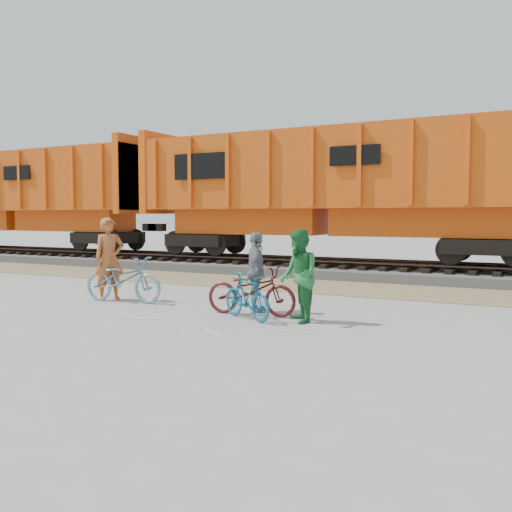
% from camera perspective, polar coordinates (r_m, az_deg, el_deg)
% --- Properties ---
extents(ground, '(120.00, 120.00, 0.00)m').
position_cam_1_polar(ground, '(11.37, -4.62, -6.09)').
color(ground, '#9E9E99').
rests_on(ground, ground).
extents(gravel_strip, '(120.00, 3.00, 0.02)m').
position_cam_1_polar(gravel_strip, '(16.22, 5.92, -3.03)').
color(gravel_strip, '#95845C').
rests_on(gravel_strip, ground).
extents(ballast_bed, '(120.00, 4.00, 0.30)m').
position_cam_1_polar(ballast_bed, '(19.48, 9.80, -1.48)').
color(ballast_bed, slate).
rests_on(ballast_bed, ground).
extents(track, '(120.00, 2.60, 0.24)m').
position_cam_1_polar(track, '(19.45, 9.81, -0.53)').
color(track, black).
rests_on(track, ballast_bed).
extents(hopper_car_left, '(14.00, 3.13, 4.65)m').
position_cam_1_polar(hopper_car_left, '(28.69, -22.11, 5.74)').
color(hopper_car_left, black).
rests_on(hopper_car_left, track).
extents(hopper_car_center, '(14.00, 3.13, 4.65)m').
position_cam_1_polar(hopper_car_center, '(19.72, 7.34, 6.92)').
color(hopper_car_center, black).
rests_on(hopper_car_center, track).
extents(bicycle_blue, '(2.08, 0.93, 1.06)m').
position_cam_1_polar(bicycle_blue, '(13.58, -13.14, -2.28)').
color(bicycle_blue, '#6A9AB2').
rests_on(bicycle_blue, ground).
extents(bicycle_teal, '(1.52, 1.06, 0.90)m').
position_cam_1_polar(bicycle_teal, '(11.00, -0.94, -4.06)').
color(bicycle_teal, '#0E5972').
rests_on(bicycle_teal, ground).
extents(bicycle_maroon, '(1.96, 0.82, 1.00)m').
position_cam_1_polar(bicycle_maroon, '(11.45, -0.49, -3.46)').
color(bicycle_maroon, '#52181C').
rests_on(bicycle_maroon, ground).
extents(person_solo, '(0.76, 0.85, 1.96)m').
position_cam_1_polar(person_solo, '(13.94, -14.45, -0.28)').
color(person_solo, '#B15829').
rests_on(person_solo, ground).
extents(person_man, '(1.04, 1.08, 1.76)m').
position_cam_1_polar(person_man, '(10.69, 4.28, -1.99)').
color(person_man, '#247436').
rests_on(person_man, ground).
extents(person_woman, '(0.87, 1.05, 1.67)m').
position_cam_1_polar(person_woman, '(11.81, 0.01, -1.60)').
color(person_woman, gray).
rests_on(person_woman, ground).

